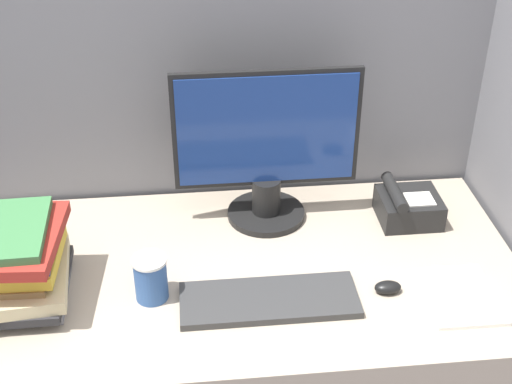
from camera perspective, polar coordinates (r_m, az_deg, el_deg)
The scene contains 9 objects.
cubicle_panel_rear at distance 2.26m, azimuth -2.35°, elevation 3.20°, with size 1.95×0.04×1.70m.
desk at distance 2.21m, azimuth -1.27°, elevation -13.52°, with size 1.55×0.80×0.73m.
monitor at distance 2.06m, azimuth 0.85°, elevation 3.11°, with size 0.54×0.23×0.47m.
keyboard at distance 1.85m, azimuth 1.05°, elevation -8.64°, with size 0.46×0.17×0.02m.
mouse at distance 1.91m, azimuth 10.50°, elevation -7.51°, with size 0.07×0.04×0.03m.
coffee_cup at distance 1.85m, azimuth -8.42°, elevation -6.83°, with size 0.09×0.09×0.12m.
book_stack at distance 1.90m, azimuth -18.49°, elevation -5.41°, with size 0.26×0.31×0.22m.
desk_telephone at distance 2.18m, azimuth 12.03°, elevation -1.12°, with size 0.18×0.18×0.12m.
paper_pile at distance 1.94m, azimuth 15.98°, elevation -8.00°, with size 0.19×0.23×0.01m.
Camera 1 is at (-0.11, -1.13, 1.95)m, focal length 50.00 mm.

